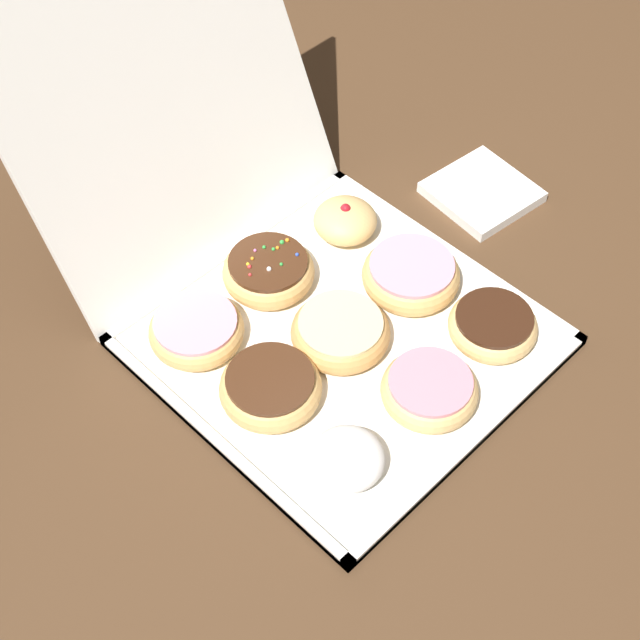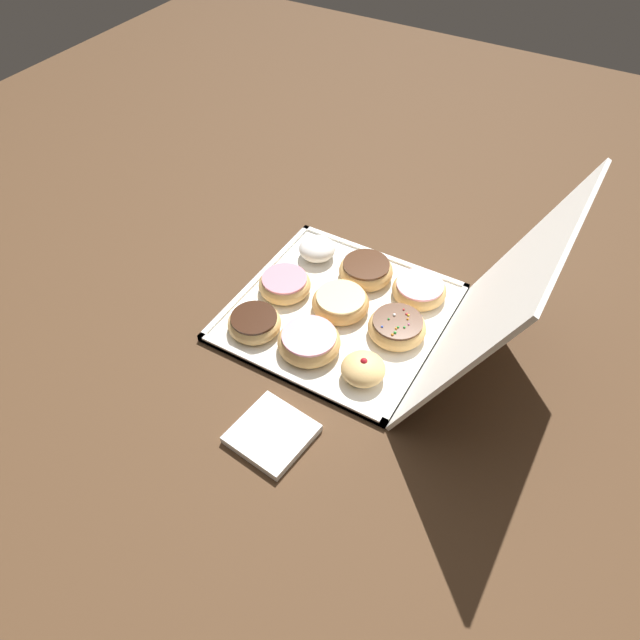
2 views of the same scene
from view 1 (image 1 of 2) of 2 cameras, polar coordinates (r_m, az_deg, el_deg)
ground_plane at (r=1.15m, az=1.40°, el=-1.48°), size 3.00×3.00×0.00m
donut_box at (r=1.14m, az=1.41°, el=-1.31°), size 0.42×0.42×0.01m
box_lid_open at (r=1.17m, az=-9.11°, el=12.34°), size 0.42×0.18×0.38m
powdered_filled_donut_0 at (r=1.02m, az=1.65°, el=-8.34°), size 0.08×0.08×0.05m
pink_frosted_donut_1 at (r=1.08m, az=6.60°, el=-4.18°), size 0.11×0.11×0.04m
chocolate_frosted_donut_2 at (r=1.15m, az=10.36°, el=-0.32°), size 0.11×0.11×0.04m
chocolate_frosted_donut_3 at (r=1.07m, az=-2.86°, el=-4.17°), size 0.12×0.12×0.04m
glazed_ring_donut_4 at (r=1.12m, az=1.13°, el=-0.62°), size 0.12×0.12×0.04m
pink_frosted_donut_5 at (r=1.19m, az=5.33°, el=2.86°), size 0.12×0.12×0.04m
pink_frosted_donut_6 at (r=1.13m, az=-7.45°, el=-0.58°), size 0.11×0.11×0.04m
sprinkle_donut_7 at (r=1.18m, az=-3.10°, el=2.98°), size 0.12×0.12×0.04m
jelly_filled_donut_8 at (r=1.24m, az=1.52°, el=6.01°), size 0.08×0.08×0.05m
napkin_stack at (r=1.33m, az=9.71°, el=7.59°), size 0.14×0.14×0.02m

